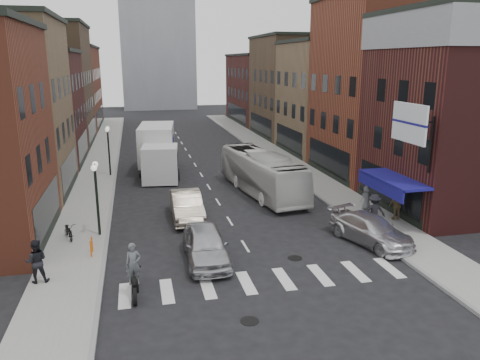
# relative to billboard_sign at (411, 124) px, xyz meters

# --- Properties ---
(ground) EXTENTS (160.00, 160.00, 0.00)m
(ground) POSITION_rel_billboard_sign_xyz_m (-8.59, -0.50, -6.13)
(ground) COLOR black
(ground) RESTS_ON ground
(sidewalk_left) EXTENTS (3.00, 74.00, 0.15)m
(sidewalk_left) POSITION_rel_billboard_sign_xyz_m (-17.09, 21.50, -6.06)
(sidewalk_left) COLOR gray
(sidewalk_left) RESTS_ON ground
(sidewalk_right) EXTENTS (3.00, 74.00, 0.15)m
(sidewalk_right) POSITION_rel_billboard_sign_xyz_m (-0.09, 21.50, -6.06)
(sidewalk_right) COLOR gray
(sidewalk_right) RESTS_ON ground
(curb_left) EXTENTS (0.20, 74.00, 0.16)m
(curb_left) POSITION_rel_billboard_sign_xyz_m (-15.59, 21.50, -6.13)
(curb_left) COLOR gray
(curb_left) RESTS_ON ground
(curb_right) EXTENTS (0.20, 74.00, 0.16)m
(curb_right) POSITION_rel_billboard_sign_xyz_m (-1.59, 21.50, -6.13)
(curb_right) COLOR gray
(curb_right) RESTS_ON ground
(crosswalk_stripes) EXTENTS (12.00, 2.20, 0.01)m
(crosswalk_stripes) POSITION_rel_billboard_sign_xyz_m (-8.59, -3.50, -6.13)
(crosswalk_stripes) COLOR silver
(crosswalk_stripes) RESTS_ON ground
(bldg_left_mid_b) EXTENTS (10.30, 10.20, 10.30)m
(bldg_left_mid_b) POSITION_rel_billboard_sign_xyz_m (-23.58, 23.50, -0.98)
(bldg_left_mid_b) COLOR #411717
(bldg_left_mid_b) RESTS_ON ground
(bldg_left_far_a) EXTENTS (10.30, 12.20, 13.30)m
(bldg_left_far_a) POSITION_rel_billboard_sign_xyz_m (-23.58, 34.50, 0.52)
(bldg_left_far_a) COLOR brown
(bldg_left_far_a) RESTS_ON ground
(bldg_left_far_b) EXTENTS (10.30, 16.20, 11.30)m
(bldg_left_far_b) POSITION_rel_billboard_sign_xyz_m (-23.58, 48.50, -0.48)
(bldg_left_far_b) COLOR brown
(bldg_left_far_b) RESTS_ON ground
(bldg_right_corner) EXTENTS (10.30, 9.20, 12.30)m
(bldg_right_corner) POSITION_rel_billboard_sign_xyz_m (6.41, 4.00, 0.02)
(bldg_right_corner) COLOR #411717
(bldg_right_corner) RESTS_ON ground
(bldg_right_mid_a) EXTENTS (10.30, 10.20, 14.30)m
(bldg_right_mid_a) POSITION_rel_billboard_sign_xyz_m (6.41, 13.50, 1.02)
(bldg_right_mid_a) COLOR brown
(bldg_right_mid_a) RESTS_ON ground
(bldg_right_mid_b) EXTENTS (10.30, 10.20, 11.30)m
(bldg_right_mid_b) POSITION_rel_billboard_sign_xyz_m (6.41, 23.50, -0.48)
(bldg_right_mid_b) COLOR olive
(bldg_right_mid_b) RESTS_ON ground
(bldg_right_far_a) EXTENTS (10.30, 12.20, 12.30)m
(bldg_right_far_a) POSITION_rel_billboard_sign_xyz_m (6.41, 34.50, 0.02)
(bldg_right_far_a) COLOR brown
(bldg_right_far_a) RESTS_ON ground
(bldg_right_far_b) EXTENTS (10.30, 16.20, 10.30)m
(bldg_right_far_b) POSITION_rel_billboard_sign_xyz_m (6.41, 48.50, -0.98)
(bldg_right_far_b) COLOR #411717
(bldg_right_far_b) RESTS_ON ground
(awning_blue) EXTENTS (1.80, 5.00, 0.78)m
(awning_blue) POSITION_rel_billboard_sign_xyz_m (0.34, 2.00, -3.50)
(awning_blue) COLOR navy
(awning_blue) RESTS_ON ground
(billboard_sign) EXTENTS (1.52, 3.00, 3.70)m
(billboard_sign) POSITION_rel_billboard_sign_xyz_m (0.00, 0.00, 0.00)
(billboard_sign) COLOR black
(billboard_sign) RESTS_ON ground
(streetlamp_near) EXTENTS (0.32, 1.22, 4.11)m
(streetlamp_near) POSITION_rel_billboard_sign_xyz_m (-15.99, 3.50, -3.22)
(streetlamp_near) COLOR black
(streetlamp_near) RESTS_ON ground
(streetlamp_far) EXTENTS (0.32, 1.22, 4.11)m
(streetlamp_far) POSITION_rel_billboard_sign_xyz_m (-15.99, 17.50, -3.22)
(streetlamp_far) COLOR black
(streetlamp_far) RESTS_ON ground
(bike_rack) EXTENTS (0.08, 0.68, 0.80)m
(bike_rack) POSITION_rel_billboard_sign_xyz_m (-16.19, 0.80, -5.58)
(bike_rack) COLOR #D8590C
(bike_rack) RESTS_ON sidewalk_left
(box_truck) EXTENTS (3.44, 9.38, 3.97)m
(box_truck) POSITION_rel_billboard_sign_xyz_m (-12.04, 17.63, -4.17)
(box_truck) COLOR silver
(box_truck) RESTS_ON ground
(motorcycle_rider) EXTENTS (0.65, 2.25, 2.29)m
(motorcycle_rider) POSITION_rel_billboard_sign_xyz_m (-14.18, -3.62, -5.06)
(motorcycle_rider) COLOR black
(motorcycle_rider) RESTS_ON ground
(transit_bus) EXTENTS (3.94, 11.03, 3.00)m
(transit_bus) POSITION_rel_billboard_sign_xyz_m (-5.14, 9.92, -4.63)
(transit_bus) COLOR silver
(transit_bus) RESTS_ON ground
(sedan_left_near) EXTENTS (2.05, 4.91, 1.66)m
(sedan_left_near) POSITION_rel_billboard_sign_xyz_m (-10.85, -0.89, -5.30)
(sedan_left_near) COLOR #B5B6BB
(sedan_left_near) RESTS_ON ground
(sedan_left_far) EXTENTS (1.78, 5.01, 1.65)m
(sedan_left_far) POSITION_rel_billboard_sign_xyz_m (-11.03, 5.50, -5.31)
(sedan_left_far) COLOR #C4B39E
(sedan_left_far) RESTS_ON ground
(curb_car) EXTENTS (3.43, 5.43, 1.47)m
(curb_car) POSITION_rel_billboard_sign_xyz_m (-2.09, -0.50, -5.40)
(curb_car) COLOR silver
(curb_car) RESTS_ON ground
(parked_bicycle) EXTENTS (1.08, 1.80, 0.89)m
(parked_bicycle) POSITION_rel_billboard_sign_xyz_m (-17.53, 3.29, -5.54)
(parked_bicycle) COLOR black
(parked_bicycle) RESTS_ON sidewalk_left
(ped_left_solo) EXTENTS (0.96, 0.61, 1.90)m
(ped_left_solo) POSITION_rel_billboard_sign_xyz_m (-18.19, -1.74, -5.03)
(ped_left_solo) COLOR black
(ped_left_solo) RESTS_ON sidewalk_left
(ped_right_a) EXTENTS (1.37, 0.91, 1.95)m
(ped_right_a) POSITION_rel_billboard_sign_xyz_m (-0.99, 1.25, -5.01)
(ped_right_a) COLOR black
(ped_right_a) RESTS_ON sidewalk_right
(ped_right_b) EXTENTS (1.08, 0.57, 1.80)m
(ped_right_b) POSITION_rel_billboard_sign_xyz_m (1.01, 2.18, -5.08)
(ped_right_b) COLOR olive
(ped_right_b) RESTS_ON sidewalk_right
(ped_right_c) EXTENTS (0.84, 0.64, 1.53)m
(ped_right_c) POSITION_rel_billboard_sign_xyz_m (0.19, 4.39, -5.22)
(ped_right_c) COLOR #5A5E62
(ped_right_c) RESTS_ON sidewalk_right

